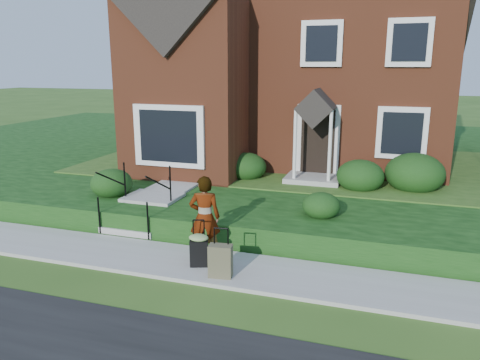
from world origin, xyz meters
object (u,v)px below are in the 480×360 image
at_px(suitcase_black, 199,248).
at_px(woman, 205,217).
at_px(front_steps, 144,208).
at_px(suitcase_olive, 220,261).

bearing_deg(suitcase_black, woman, 77.04).
distance_m(front_steps, suitcase_olive, 3.71).
distance_m(woman, suitcase_black, 0.68).
relative_size(woman, suitcase_black, 1.82).
relative_size(front_steps, woman, 1.15).
bearing_deg(suitcase_olive, woman, 121.06).
bearing_deg(front_steps, suitcase_black, -40.28).
bearing_deg(front_steps, suitcase_olive, -38.34).
bearing_deg(suitcase_black, suitcase_olive, -48.54).
height_order(front_steps, woman, woman).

